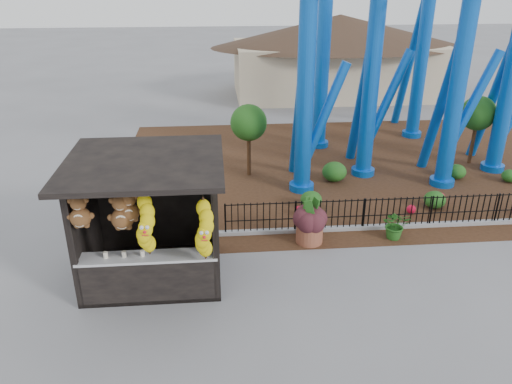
{
  "coord_description": "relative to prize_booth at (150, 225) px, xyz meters",
  "views": [
    {
      "loc": [
        -1.42,
        -9.53,
        6.96
      ],
      "look_at": [
        -0.46,
        1.5,
        2.0
      ],
      "focal_mm": 35.0,
      "sensor_mm": 36.0,
      "label": 1
    }
  ],
  "objects": [
    {
      "name": "planter_foliage",
      "position": [
        4.1,
        1.52,
        -0.6
      ],
      "size": [
        0.7,
        0.7,
        0.64
      ],
      "primitive_type": "ellipsoid",
      "color": "#38161C",
      "rests_on": "terracotta_planter"
    },
    {
      "name": "ground",
      "position": [
        3.0,
        -0.9,
        -1.53
      ],
      "size": [
        120.0,
        120.0,
        0.0
      ],
      "primitive_type": "plane",
      "color": "slate",
      "rests_on": "ground"
    },
    {
      "name": "potted_plant",
      "position": [
        6.55,
        1.52,
        -1.1
      ],
      "size": [
        0.89,
        0.81,
        0.86
      ],
      "primitive_type": "imported",
      "rotation": [
        0.0,
        0.0,
        -0.21
      ],
      "color": "#195719",
      "rests_on": "ground"
    },
    {
      "name": "terracotta_planter",
      "position": [
        4.1,
        1.52,
        -1.22
      ],
      "size": [
        0.94,
        0.94,
        0.61
      ],
      "primitive_type": "cylinder",
      "rotation": [
        0.0,
        0.0,
        -0.31
      ],
      "color": "brown",
      "rests_on": "ground"
    },
    {
      "name": "landscaping",
      "position": [
        7.42,
        4.74,
        -1.23
      ],
      "size": [
        8.32,
        3.66,
        0.7
      ],
      "color": "#1D4C16",
      "rests_on": "mulch_bed"
    },
    {
      "name": "curb",
      "position": [
        7.0,
        2.1,
        -1.47
      ],
      "size": [
        18.0,
        0.18,
        0.12
      ],
      "primitive_type": "cube",
      "color": "gray",
      "rests_on": "ground"
    },
    {
      "name": "picket_fence",
      "position": [
        7.9,
        2.1,
        -1.03
      ],
      "size": [
        12.2,
        0.06,
        1.0
      ],
      "primitive_type": null,
      "color": "black",
      "rests_on": "ground"
    },
    {
      "name": "mulch_bed",
      "position": [
        7.0,
        7.1,
        -1.52
      ],
      "size": [
        18.0,
        12.0,
        0.02
      ],
      "primitive_type": "cube",
      "color": "#331E11",
      "rests_on": "ground"
    },
    {
      "name": "pavilion",
      "position": [
        9.0,
        19.1,
        1.54
      ],
      "size": [
        15.0,
        15.0,
        4.8
      ],
      "color": "#BFAD8C",
      "rests_on": "ground"
    },
    {
      "name": "prize_booth",
      "position": [
        0.0,
        0.0,
        0.0
      ],
      "size": [
        3.5,
        3.4,
        3.12
      ],
      "color": "black",
      "rests_on": "ground"
    }
  ]
}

